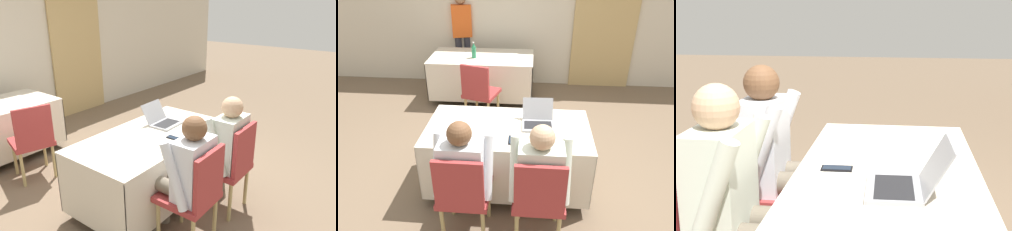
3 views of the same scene
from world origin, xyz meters
The scene contains 11 objects.
ground_plane centered at (0.00, 0.00, 0.00)m, with size 24.00×24.00×0.00m, color brown.
curtain_panel centered at (1.41, 2.90, 1.32)m, with size 1.05×0.04×2.65m.
conference_table_near centered at (0.00, 0.00, 0.56)m, with size 1.64×0.86×0.73m.
laptop centered at (0.30, 0.09, 0.78)m, with size 0.32×0.36×0.22m.
cell_phone centered at (0.06, -0.24, 0.74)m, with size 0.07×0.15×0.01m.
paper_beside_laptop centered at (-0.61, -0.09, 0.73)m, with size 0.22×0.30×0.00m.
chair_near_left centered at (-0.32, -0.74, 0.51)m, with size 0.44×0.44×0.92m.
chair_near_right centered at (0.32, -0.74, 0.51)m, with size 0.44×0.44×0.92m.
chair_far_spare centered at (-0.51, 1.34, 0.51)m, with size 0.54×0.54×0.92m.
person_checkered_shirt centered at (-0.32, -0.63, 0.67)m, with size 0.50×0.52×1.18m.
person_white_shirt centered at (0.32, -0.63, 0.67)m, with size 0.50×0.52×1.18m.
Camera 1 is at (-2.30, -1.96, 2.03)m, focal length 35.00 mm.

